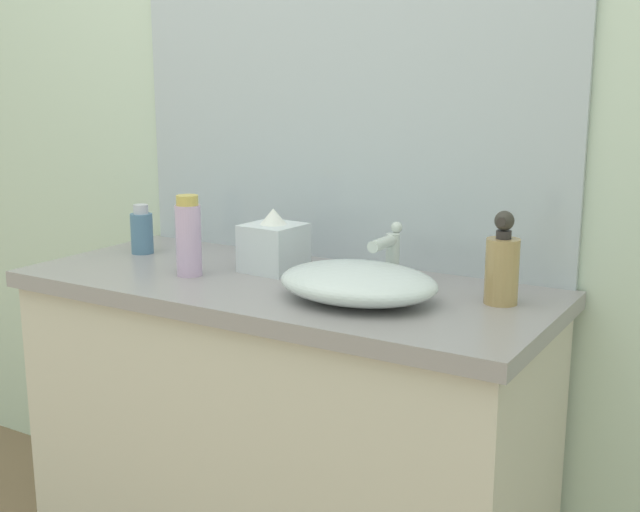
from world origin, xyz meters
TOP-DOWN VIEW (x-y plane):
  - bathroom_wall_rear at (0.00, 0.73)m, footprint 6.00×0.06m
  - vanity_counter at (0.10, 0.41)m, footprint 1.32×0.57m
  - wall_mirror_panel at (0.10, 0.69)m, footprint 1.28×0.01m
  - sink_basin at (0.34, 0.35)m, footprint 0.37×0.29m
  - faucet at (0.34, 0.51)m, footprint 0.03×0.14m
  - soap_dispenser at (0.62, 0.49)m, footprint 0.07×0.07m
  - lotion_bottle at (-0.42, 0.47)m, footprint 0.06×0.06m
  - perfume_bottle at (-0.13, 0.34)m, footprint 0.06×0.06m
  - tissue_box at (0.02, 0.49)m, footprint 0.15×0.15m

SIDE VIEW (x-z plane):
  - vanity_counter at x=0.10m, z-range 0.00..0.85m
  - sink_basin at x=0.34m, z-range 0.85..0.93m
  - lotion_bottle at x=-0.42m, z-range 0.84..0.98m
  - tissue_box at x=0.02m, z-range 0.84..1.00m
  - faucet at x=0.34m, z-range 0.86..1.01m
  - soap_dispenser at x=0.62m, z-range 0.83..1.04m
  - perfume_bottle at x=-0.13m, z-range 0.85..1.05m
  - bathroom_wall_rear at x=0.00m, z-range 0.00..2.60m
  - wall_mirror_panel at x=0.10m, z-range 0.85..2.08m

